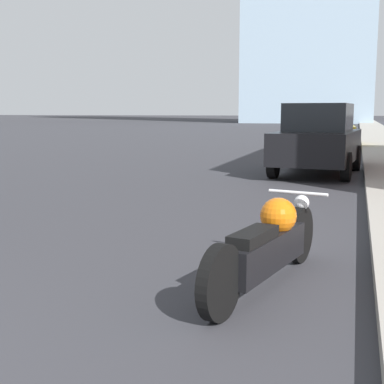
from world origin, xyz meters
The scene contains 4 objects.
sidewalk centered at (5.23, 40.00, 0.07)m, with size 2.34×240.00×0.15m.
motorcycle centered at (3.14, 4.01, 0.38)m, with size 0.81×2.39×0.78m.
parked_car_black centered at (2.93, 13.10, 0.88)m, with size 2.12×4.16×1.77m.
parked_car_yellow centered at (2.88, 23.83, 0.79)m, with size 1.96×3.91×1.60m.
Camera 1 is at (3.86, -0.69, 1.57)m, focal length 50.00 mm.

